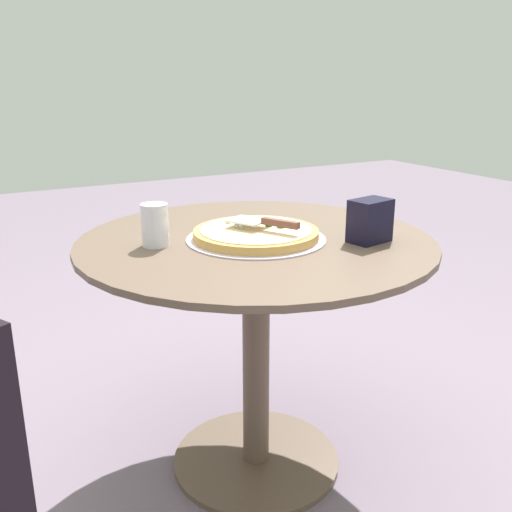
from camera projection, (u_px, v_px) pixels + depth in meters
The scene contains 6 objects.
ground_plane at pixel (256, 461), 1.80m from camera, with size 10.00×10.00×0.00m, color slate.
patio_table at pixel (256, 303), 1.64m from camera, with size 0.98×0.98×0.73m.
pizza_on_tray at pixel (256, 234), 1.56m from camera, with size 0.38×0.38×0.05m.
pizza_server at pixel (264, 222), 1.53m from camera, with size 0.14×0.21×0.02m.
drinking_cup at pixel (155, 225), 1.49m from camera, with size 0.07×0.07×0.11m, color white.
napkin_dispenser at pixel (370, 221), 1.53m from camera, with size 0.11×0.07×0.12m, color black.
Camera 1 is at (0.74, 1.33, 1.15)m, focal length 40.24 mm.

